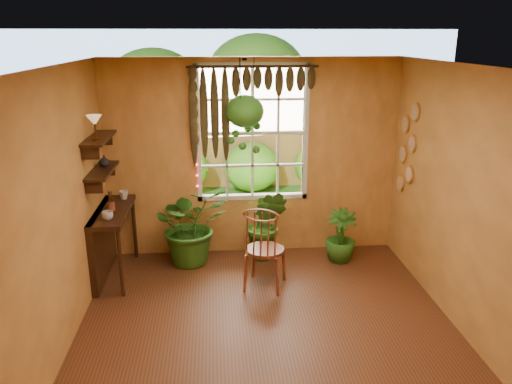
# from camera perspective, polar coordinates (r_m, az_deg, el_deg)

# --- Properties ---
(floor) EXTENTS (4.50, 4.50, 0.00)m
(floor) POSITION_cam_1_polar(r_m,az_deg,el_deg) (5.30, 1.60, -16.57)
(floor) COLOR brown
(floor) RESTS_ON ground
(ceiling) EXTENTS (4.50, 4.50, 0.00)m
(ceiling) POSITION_cam_1_polar(r_m,az_deg,el_deg) (4.39, 1.90, 14.01)
(ceiling) COLOR white
(ceiling) RESTS_ON wall_back
(wall_back) EXTENTS (4.00, 0.00, 4.00)m
(wall_back) POSITION_cam_1_polar(r_m,az_deg,el_deg) (6.82, -0.40, 3.81)
(wall_back) COLOR #E3A14D
(wall_back) RESTS_ON floor
(wall_left) EXTENTS (0.00, 4.50, 4.50)m
(wall_left) POSITION_cam_1_polar(r_m,az_deg,el_deg) (4.88, -22.33, -3.22)
(wall_left) COLOR #E3A14D
(wall_left) RESTS_ON floor
(wall_right) EXTENTS (0.00, 4.50, 4.50)m
(wall_right) POSITION_cam_1_polar(r_m,az_deg,el_deg) (5.28, 23.85, -1.88)
(wall_right) COLOR #E3A14D
(wall_right) RESTS_ON floor
(window) EXTENTS (1.52, 0.10, 1.86)m
(window) POSITION_cam_1_polar(r_m,az_deg,el_deg) (6.78, -0.42, 6.75)
(window) COLOR silver
(window) RESTS_ON wall_back
(valance_vine) EXTENTS (1.70, 0.12, 1.10)m
(valance_vine) POSITION_cam_1_polar(r_m,az_deg,el_deg) (6.57, -1.10, 11.49)
(valance_vine) COLOR #32170D
(valance_vine) RESTS_ON window
(string_lights) EXTENTS (0.03, 0.03, 1.54)m
(string_lights) POSITION_cam_1_polar(r_m,az_deg,el_deg) (6.66, -6.94, 6.87)
(string_lights) COLOR #FF2633
(string_lights) RESTS_ON window
(wall_plates) EXTENTS (0.04, 0.32, 1.10)m
(wall_plates) POSITION_cam_1_polar(r_m,az_deg,el_deg) (6.78, 16.90, 4.70)
(wall_plates) COLOR #FEECD0
(wall_plates) RESTS_ON wall_right
(counter_ledge) EXTENTS (0.40, 1.20, 0.90)m
(counter_ledge) POSITION_cam_1_polar(r_m,az_deg,el_deg) (6.58, -16.80, -4.81)
(counter_ledge) COLOR #32170D
(counter_ledge) RESTS_ON floor
(shelf_lower) EXTENTS (0.25, 0.90, 0.04)m
(shelf_lower) POSITION_cam_1_polar(r_m,az_deg,el_deg) (6.31, -17.17, 2.34)
(shelf_lower) COLOR #32170D
(shelf_lower) RESTS_ON wall_left
(shelf_upper) EXTENTS (0.25, 0.90, 0.04)m
(shelf_upper) POSITION_cam_1_polar(r_m,az_deg,el_deg) (6.22, -17.50, 5.90)
(shelf_upper) COLOR #32170D
(shelf_upper) RESTS_ON wall_left
(backyard) EXTENTS (14.00, 10.00, 12.00)m
(backyard) POSITION_cam_1_polar(r_m,az_deg,el_deg) (11.38, -1.00, 9.03)
(backyard) COLOR #2A621C
(backyard) RESTS_ON ground
(windsor_chair) EXTENTS (0.59, 0.61, 1.24)m
(windsor_chair) POSITION_cam_1_polar(r_m,az_deg,el_deg) (6.09, 0.95, -7.84)
(windsor_chair) COLOR brown
(windsor_chair) RESTS_ON floor
(potted_plant_left) EXTENTS (1.19, 1.10, 1.09)m
(potted_plant_left) POSITION_cam_1_polar(r_m,az_deg,el_deg) (6.73, -7.40, -3.71)
(potted_plant_left) COLOR #235015
(potted_plant_left) RESTS_ON floor
(potted_plant_mid) EXTENTS (0.66, 0.60, 1.00)m
(potted_plant_mid) POSITION_cam_1_polar(r_m,az_deg,el_deg) (6.81, 1.20, -3.72)
(potted_plant_mid) COLOR #235015
(potted_plant_mid) RESTS_ON floor
(potted_plant_right) EXTENTS (0.44, 0.44, 0.73)m
(potted_plant_right) POSITION_cam_1_polar(r_m,az_deg,el_deg) (6.88, 9.65, -4.96)
(potted_plant_right) COLOR #235015
(potted_plant_right) RESTS_ON floor
(hanging_basket) EXTENTS (0.49, 0.49, 1.20)m
(hanging_basket) POSITION_cam_1_polar(r_m,az_deg,el_deg) (6.43, -1.28, 8.77)
(hanging_basket) COLOR black
(hanging_basket) RESTS_ON ceiling
(cup_a) EXTENTS (0.15, 0.15, 0.10)m
(cup_a) POSITION_cam_1_polar(r_m,az_deg,el_deg) (6.08, -16.60, -2.60)
(cup_a) COLOR silver
(cup_a) RESTS_ON counter_ledge
(cup_b) EXTENTS (0.13, 0.13, 0.11)m
(cup_b) POSITION_cam_1_polar(r_m,az_deg,el_deg) (6.78, -14.88, -0.34)
(cup_b) COLOR beige
(cup_b) RESTS_ON counter_ledge
(brush_jar) EXTENTS (0.09, 0.09, 0.32)m
(brush_jar) POSITION_cam_1_polar(r_m,az_deg,el_deg) (6.37, -16.27, -0.97)
(brush_jar) COLOR brown
(brush_jar) RESTS_ON counter_ledge
(shelf_vase) EXTENTS (0.17, 0.17, 0.14)m
(shelf_vase) POSITION_cam_1_polar(r_m,az_deg,el_deg) (6.42, -16.95, 3.43)
(shelf_vase) COLOR #B2AD99
(shelf_vase) RESTS_ON shelf_lower
(tiffany_lamp) EXTENTS (0.17, 0.17, 0.29)m
(tiffany_lamp) POSITION_cam_1_polar(r_m,az_deg,el_deg) (5.97, -17.99, 7.65)
(tiffany_lamp) COLOR #502D17
(tiffany_lamp) RESTS_ON shelf_upper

